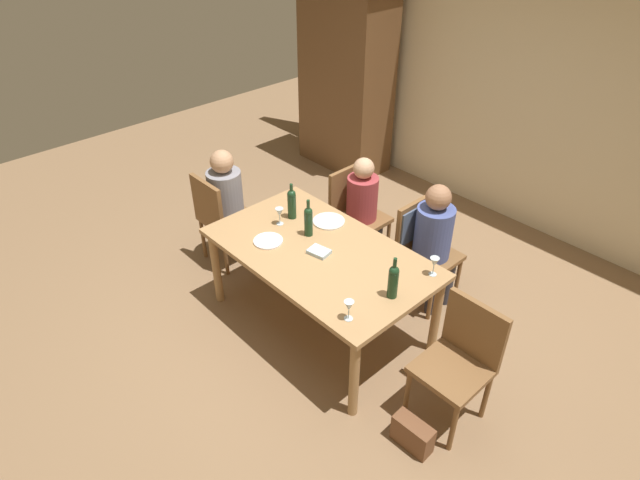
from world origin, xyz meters
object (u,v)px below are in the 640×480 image
(chair_right_end, at_px, (461,356))
(dinner_plate_host, at_px, (268,241))
(wine_glass_near_left, at_px, (279,213))
(wine_glass_near_right, at_px, (349,307))
(dinner_plate_guest_left, at_px, (329,221))
(armoire_cabinet, at_px, (346,79))
(person_man_guest, at_px, (364,204))
(handbag, at_px, (412,434))
(wine_bottle_dark_red, at_px, (393,281))
(wine_bottle_tall_green, at_px, (308,220))
(chair_far_left, at_px, (355,209))
(person_man_bearded, at_px, (228,198))
(chair_far_right, at_px, (420,238))
(wine_glass_centre, at_px, (434,263))
(dining_table, at_px, (320,259))
(person_woman_host, at_px, (435,238))
(wine_bottle_short_olive, at_px, (292,203))

(chair_right_end, relative_size, dinner_plate_host, 3.94)
(wine_glass_near_left, bearing_deg, wine_glass_near_right, -18.37)
(dinner_plate_guest_left, bearing_deg, armoire_cabinet, 131.96)
(person_man_guest, distance_m, handbag, 2.14)
(person_man_guest, relative_size, wine_bottle_dark_red, 3.36)
(wine_bottle_dark_red, bearing_deg, handbag, -32.24)
(wine_bottle_tall_green, relative_size, wine_bottle_dark_red, 0.99)
(chair_far_left, distance_m, person_man_bearded, 1.18)
(chair_right_end, xyz_separation_m, wine_bottle_dark_red, (-0.55, -0.09, 0.36))
(dinner_plate_guest_left, bearing_deg, wine_glass_near_left, -128.69)
(person_man_guest, xyz_separation_m, wine_glass_near_right, (1.06, -1.28, 0.23))
(chair_far_right, xyz_separation_m, person_man_bearded, (-1.55, -0.88, 0.07))
(wine_glass_near_left, bearing_deg, dinner_plate_host, -59.80)
(chair_far_left, height_order, person_man_bearded, person_man_bearded)
(wine_bottle_dark_red, xyz_separation_m, dinner_plate_guest_left, (-0.97, 0.33, -0.13))
(wine_glass_near_left, xyz_separation_m, wine_glass_centre, (1.27, 0.38, 0.00))
(chair_right_end, relative_size, handbag, 3.29)
(person_man_bearded, xyz_separation_m, wine_glass_centre, (2.04, 0.37, 0.20))
(chair_right_end, bearing_deg, wine_glass_near_right, 38.17)
(handbag, bearing_deg, dining_table, 164.64)
(chair_right_end, distance_m, person_man_bearded, 2.55)
(wine_bottle_tall_green, bearing_deg, person_woman_host, 51.54)
(armoire_cabinet, distance_m, handbag, 4.30)
(chair_far_right, bearing_deg, dinner_plate_host, -30.02)
(armoire_cabinet, relative_size, person_woman_host, 1.90)
(wine_glass_near_right, xyz_separation_m, dinner_plate_host, (-1.05, 0.16, -0.10))
(chair_right_end, height_order, person_woman_host, person_woman_host)
(chair_far_left, relative_size, wine_glass_near_left, 6.17)
(person_woman_host, distance_m, wine_glass_centre, 0.64)
(person_woman_host, distance_m, wine_glass_near_right, 1.32)
(wine_glass_near_left, relative_size, dinner_plate_guest_left, 0.56)
(armoire_cabinet, xyz_separation_m, wine_bottle_tall_green, (1.77, -2.19, -0.20))
(chair_far_left, bearing_deg, wine_bottle_short_olive, -1.48)
(wine_bottle_short_olive, bearing_deg, wine_glass_near_right, -24.09)
(person_man_bearded, bearing_deg, chair_far_right, 29.42)
(chair_far_left, distance_m, chair_right_end, 1.94)
(wine_bottle_short_olive, bearing_deg, person_man_guest, 79.99)
(dining_table, distance_m, wine_glass_centre, 0.89)
(wine_bottle_tall_green, bearing_deg, chair_far_right, 58.56)
(wine_bottle_dark_red, bearing_deg, dinner_plate_guest_left, 161.04)
(dining_table, relative_size, wine_glass_centre, 12.00)
(wine_glass_near_left, xyz_separation_m, handbag, (1.78, -0.36, -0.75))
(wine_bottle_tall_green, relative_size, wine_glass_near_right, 2.15)
(wine_glass_near_left, distance_m, wine_glass_near_right, 1.25)
(person_man_bearded, bearing_deg, wine_glass_near_right, -11.70)
(person_man_guest, relative_size, wine_bottle_tall_green, 3.40)
(wine_bottle_short_olive, xyz_separation_m, wine_glass_centre, (1.28, 0.25, -0.03))
(dinner_plate_host, relative_size, handbag, 0.83)
(dining_table, bearing_deg, dinner_plate_host, -149.48)
(wine_glass_near_left, bearing_deg, person_man_bearded, 179.11)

